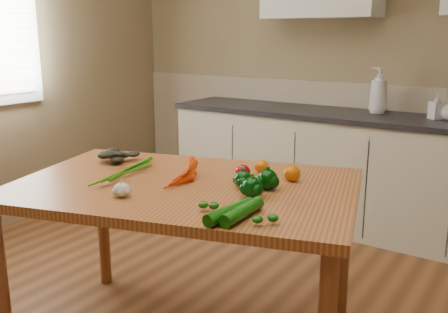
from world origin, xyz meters
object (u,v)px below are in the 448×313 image
at_px(pepper_c, 252,187).
at_px(carrot_bunch, 167,171).
at_px(table, 185,202).
at_px(leafy_greens, 117,151).
at_px(soap_bottle_b, 437,106).
at_px(garlic_bulb, 122,190).
at_px(tomato_a, 243,171).
at_px(zucchini_b, 229,212).
at_px(pepper_b, 268,179).
at_px(tomato_c, 292,173).
at_px(zucchini_a, 242,212).
at_px(soap_bottle_a, 379,90).
at_px(tomato_b, 261,166).
at_px(pepper_a, 243,180).

bearing_deg(pepper_c, carrot_bunch, 177.91).
bearing_deg(table, leafy_greens, 151.20).
height_order(soap_bottle_b, carrot_bunch, soap_bottle_b).
relative_size(leafy_greens, garlic_bulb, 3.07).
xyz_separation_m(tomato_a, zucchini_b, (0.23, -0.48, -0.01)).
bearing_deg(soap_bottle_b, pepper_b, 121.85).
distance_m(tomato_c, zucchini_a, 0.54).
relative_size(soap_bottle_a, tomato_c, 4.24).
xyz_separation_m(pepper_c, zucchini_a, (0.09, -0.23, -0.02)).
height_order(soap_bottle_a, leafy_greens, soap_bottle_a).
distance_m(zucchini_a, zucchini_b, 0.05).
bearing_deg(tomato_b, leafy_greens, -163.50).
relative_size(garlic_bulb, pepper_c, 0.83).
xyz_separation_m(carrot_bunch, zucchini_b, (0.52, -0.27, -0.01)).
bearing_deg(soap_bottle_b, zucchini_a, 125.73).
height_order(leafy_greens, tomato_a, leafy_greens).
bearing_deg(leafy_greens, soap_bottle_a, 67.68).
relative_size(garlic_bulb, zucchini_a, 0.29).
relative_size(table, garlic_bulb, 24.48).
bearing_deg(table, garlic_bulb, -123.42).
distance_m(carrot_bunch, leafy_greens, 0.45).
distance_m(tomato_a, zucchini_a, 0.53).
height_order(pepper_a, tomato_a, pepper_a).
height_order(soap_bottle_a, zucchini_b, soap_bottle_a).
bearing_deg(zucchini_b, garlic_bulb, -175.57).
distance_m(tomato_b, tomato_c, 0.19).
bearing_deg(tomato_b, table, -120.99).
bearing_deg(tomato_c, zucchini_a, -83.40).
bearing_deg(garlic_bulb, tomato_a, 62.22).
bearing_deg(carrot_bunch, pepper_c, -18.38).
height_order(table, zucchini_a, zucchini_a).
relative_size(pepper_a, tomato_b, 1.12).
distance_m(pepper_a, tomato_b, 0.27).
bearing_deg(soap_bottle_b, carrot_bunch, 109.79).
height_order(pepper_a, tomato_c, pepper_a).
bearing_deg(tomato_b, soap_bottle_b, 74.19).
distance_m(garlic_bulb, pepper_b, 0.62).
height_order(leafy_greens, zucchini_b, leafy_greens).
xyz_separation_m(soap_bottle_b, tomato_c, (-0.28, -1.70, -0.13)).
relative_size(soap_bottle_b, tomato_a, 2.58).
bearing_deg(zucchini_b, pepper_a, 113.68).
height_order(table, soap_bottle_b, soap_bottle_b).
xyz_separation_m(soap_bottle_b, pepper_b, (-0.31, -1.87, -0.13)).
bearing_deg(zucchini_a, pepper_b, 104.39).
bearing_deg(zucchini_b, zucchini_a, 34.56).
distance_m(pepper_a, pepper_c, 0.12).
distance_m(pepper_b, tomato_a, 0.20).
xyz_separation_m(soap_bottle_a, carrot_bunch, (-0.36, -2.04, -0.21)).
relative_size(table, zucchini_a, 7.00).
xyz_separation_m(garlic_bulb, tomato_c, (0.48, 0.60, 0.01)).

